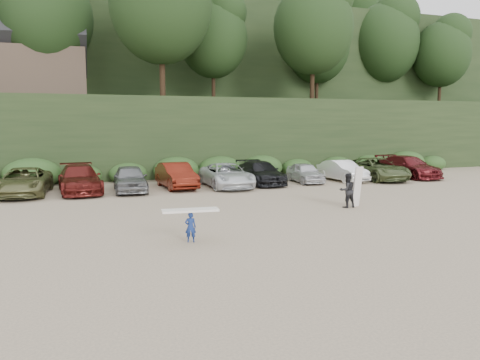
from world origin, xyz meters
name	(u,v)px	position (x,y,z in m)	size (l,w,h in m)	color
ground	(294,215)	(0.00, 0.00, 0.00)	(120.00, 120.00, 0.00)	tan
hillside_backdrop	(153,59)	(-0.26, 35.93, 11.22)	(90.00, 41.50, 28.00)	black
parked_cars	(203,175)	(-1.49, 10.04, 0.78)	(34.58, 6.36, 1.64)	#B9BABF
child_surfer	(190,220)	(-5.47, -3.05, 0.79)	(1.98, 0.73, 1.16)	navy
adult_surfer	(348,190)	(3.31, 0.88, 0.85)	(1.28, 0.64, 1.98)	black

